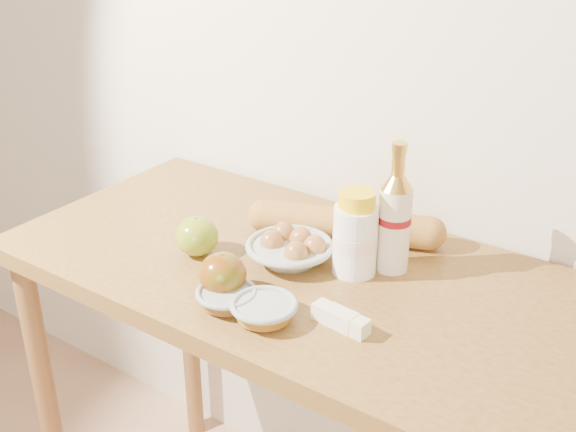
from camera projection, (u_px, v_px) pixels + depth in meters
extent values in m
cube|color=beige|center=(387.00, 33.00, 1.50)|extent=(3.50, 0.02, 2.60)
cube|color=olive|center=(297.00, 274.00, 1.44)|extent=(1.20, 0.60, 0.04)
cylinder|color=brown|center=(49.00, 412.00, 1.74)|extent=(0.05, 0.05, 0.86)
cylinder|color=brown|center=(188.00, 316.00, 2.11)|extent=(0.05, 0.05, 0.86)
cylinder|color=beige|center=(394.00, 229.00, 1.38)|extent=(0.08, 0.08, 0.17)
cylinder|color=maroon|center=(394.00, 219.00, 1.37)|extent=(0.09, 0.09, 0.01)
cone|color=gold|center=(397.00, 182.00, 1.34)|extent=(0.08, 0.08, 0.03)
cylinder|color=gold|center=(398.00, 164.00, 1.32)|extent=(0.03, 0.03, 0.05)
cylinder|color=gold|center=(400.00, 147.00, 1.31)|extent=(0.04, 0.04, 0.02)
cylinder|color=white|center=(355.00, 240.00, 1.38)|extent=(0.09, 0.09, 0.14)
cylinder|color=#FEDAD5|center=(355.00, 240.00, 1.38)|extent=(0.09, 0.09, 0.03)
cylinder|color=yellow|center=(357.00, 200.00, 1.34)|extent=(0.07, 0.07, 0.03)
torus|color=#99A7A2|center=(290.00, 246.00, 1.43)|extent=(0.20, 0.20, 0.01)
ellipsoid|color=#905B2C|center=(272.00, 245.00, 1.44)|extent=(0.06, 0.06, 0.06)
ellipsoid|color=#905B2C|center=(296.00, 256.00, 1.40)|extent=(0.06, 0.06, 0.06)
ellipsoid|color=#905B2C|center=(301.00, 241.00, 1.45)|extent=(0.06, 0.06, 0.06)
ellipsoid|color=#905B2C|center=(283.00, 236.00, 1.48)|extent=(0.06, 0.06, 0.06)
ellipsoid|color=#905B2C|center=(315.00, 250.00, 1.42)|extent=(0.06, 0.06, 0.06)
cylinder|color=#BB8539|center=(345.00, 224.00, 1.52)|extent=(0.35, 0.19, 0.07)
sphere|color=#BB8539|center=(264.00, 216.00, 1.55)|extent=(0.09, 0.09, 0.07)
sphere|color=#BB8539|center=(429.00, 233.00, 1.48)|extent=(0.09, 0.09, 0.07)
ellipsoid|color=#A09020|center=(197.00, 236.00, 1.46)|extent=(0.11, 0.11, 0.08)
cylinder|color=#50341A|center=(196.00, 221.00, 1.44)|extent=(0.01, 0.01, 0.01)
ellipsoid|color=#920D07|center=(223.00, 274.00, 1.32)|extent=(0.12, 0.12, 0.08)
cylinder|color=#4F361A|center=(222.00, 258.00, 1.30)|extent=(0.01, 0.01, 0.01)
torus|color=#8E9B96|center=(226.00, 293.00, 1.29)|extent=(0.15, 0.15, 0.01)
cylinder|color=brown|center=(227.00, 298.00, 1.29)|extent=(0.12, 0.12, 0.02)
torus|color=#8E9B96|center=(264.00, 305.00, 1.25)|extent=(0.14, 0.14, 0.01)
cylinder|color=brown|center=(264.00, 311.00, 1.26)|extent=(0.11, 0.11, 0.02)
cube|color=beige|center=(341.00, 319.00, 1.23)|extent=(0.11, 0.04, 0.03)
cube|color=silver|center=(341.00, 319.00, 1.23)|extent=(0.06, 0.04, 0.03)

